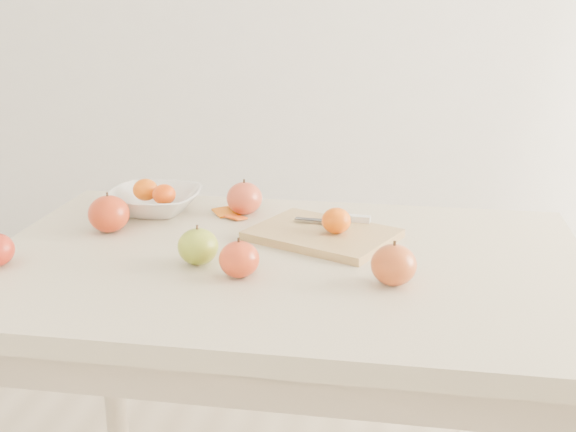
# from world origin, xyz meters

# --- Properties ---
(table) EXTENTS (1.20, 0.80, 0.75)m
(table) POSITION_xyz_m (0.00, 0.00, 0.65)
(table) COLOR beige
(table) RESTS_ON ground
(cutting_board) EXTENTS (0.35, 0.31, 0.02)m
(cutting_board) POSITION_xyz_m (0.06, 0.12, 0.76)
(cutting_board) COLOR tan
(cutting_board) RESTS_ON table
(board_tangerine) EXTENTS (0.06, 0.06, 0.05)m
(board_tangerine) POSITION_xyz_m (0.09, 0.11, 0.80)
(board_tangerine) COLOR #D24207
(board_tangerine) RESTS_ON cutting_board
(fruit_bowl) EXTENTS (0.22, 0.22, 0.05)m
(fruit_bowl) POSITION_xyz_m (-0.36, 0.25, 0.78)
(fruit_bowl) COLOR white
(fruit_bowl) RESTS_ON table
(bowl_tangerine_near) EXTENTS (0.06, 0.06, 0.05)m
(bowl_tangerine_near) POSITION_xyz_m (-0.38, 0.26, 0.80)
(bowl_tangerine_near) COLOR #D35707
(bowl_tangerine_near) RESTS_ON fruit_bowl
(bowl_tangerine_far) EXTENTS (0.06, 0.06, 0.05)m
(bowl_tangerine_far) POSITION_xyz_m (-0.33, 0.23, 0.80)
(bowl_tangerine_far) COLOR #E64F08
(bowl_tangerine_far) RESTS_ON fruit_bowl
(orange_peel_a) EXTENTS (0.07, 0.07, 0.01)m
(orange_peel_a) POSITION_xyz_m (-0.18, 0.26, 0.75)
(orange_peel_a) COLOR orange
(orange_peel_a) RESTS_ON table
(orange_peel_b) EXTENTS (0.06, 0.05, 0.01)m
(orange_peel_b) POSITION_xyz_m (-0.15, 0.22, 0.75)
(orange_peel_b) COLOR #E34F10
(orange_peel_b) RESTS_ON table
(paring_knife) EXTENTS (0.17, 0.05, 0.01)m
(paring_knife) POSITION_xyz_m (0.11, 0.19, 0.78)
(paring_knife) COLOR white
(paring_knife) RESTS_ON cutting_board
(apple_green) EXTENTS (0.08, 0.08, 0.07)m
(apple_green) POSITION_xyz_m (-0.16, -0.06, 0.79)
(apple_green) COLOR olive
(apple_green) RESTS_ON table
(apple_red_e) EXTENTS (0.08, 0.08, 0.07)m
(apple_red_e) POSITION_xyz_m (0.22, -0.10, 0.79)
(apple_red_e) COLOR maroon
(apple_red_e) RESTS_ON table
(apple_red_c) EXTENTS (0.08, 0.08, 0.07)m
(apple_red_c) POSITION_xyz_m (-0.06, -0.11, 0.78)
(apple_red_c) COLOR #A30F13
(apple_red_c) RESTS_ON table
(apple_red_a) EXTENTS (0.09, 0.09, 0.08)m
(apple_red_a) POSITION_xyz_m (-0.14, 0.27, 0.79)
(apple_red_a) COLOR maroon
(apple_red_a) RESTS_ON table
(apple_red_b) EXTENTS (0.09, 0.09, 0.08)m
(apple_red_b) POSITION_xyz_m (-0.41, 0.09, 0.79)
(apple_red_b) COLOR maroon
(apple_red_b) RESTS_ON table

